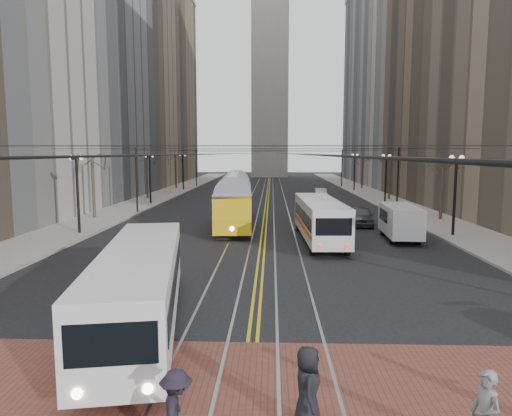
# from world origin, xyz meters

# --- Properties ---
(ground) EXTENTS (260.00, 260.00, 0.00)m
(ground) POSITION_xyz_m (0.00, 0.00, 0.00)
(ground) COLOR black
(ground) RESTS_ON ground
(sidewalk_left) EXTENTS (5.00, 140.00, 0.15)m
(sidewalk_left) POSITION_xyz_m (-15.00, 45.00, 0.07)
(sidewalk_left) COLOR gray
(sidewalk_left) RESTS_ON ground
(sidewalk_right) EXTENTS (5.00, 140.00, 0.15)m
(sidewalk_right) POSITION_xyz_m (15.00, 45.00, 0.07)
(sidewalk_right) COLOR gray
(sidewalk_right) RESTS_ON ground
(crosswalk_band) EXTENTS (25.00, 6.00, 0.01)m
(crosswalk_band) POSITION_xyz_m (0.00, -4.00, 0.01)
(crosswalk_band) COLOR brown
(crosswalk_band) RESTS_ON ground
(streetcar_rails) EXTENTS (4.80, 130.00, 0.02)m
(streetcar_rails) POSITION_xyz_m (0.00, 45.00, 0.00)
(streetcar_rails) COLOR gray
(streetcar_rails) RESTS_ON ground
(centre_lines) EXTENTS (0.42, 130.00, 0.01)m
(centre_lines) POSITION_xyz_m (0.00, 45.00, 0.01)
(centre_lines) COLOR gold
(centre_lines) RESTS_ON ground
(building_left_mid) EXTENTS (16.00, 20.00, 34.00)m
(building_left_mid) POSITION_xyz_m (-25.50, 46.00, 17.00)
(building_left_mid) COLOR slate
(building_left_mid) RESTS_ON ground
(building_left_midfar) EXTENTS (20.00, 20.00, 52.00)m
(building_left_midfar) POSITION_xyz_m (-27.50, 66.00, 26.00)
(building_left_midfar) COLOR gray
(building_left_midfar) RESTS_ON ground
(building_left_far) EXTENTS (16.00, 20.00, 40.00)m
(building_left_far) POSITION_xyz_m (-25.50, 86.00, 20.00)
(building_left_far) COLOR brown
(building_left_far) RESTS_ON ground
(building_right_mid) EXTENTS (16.00, 20.00, 34.00)m
(building_right_mid) POSITION_xyz_m (25.50, 46.00, 17.00)
(building_right_mid) COLOR brown
(building_right_mid) RESTS_ON ground
(building_right_midfar) EXTENTS (20.00, 20.00, 52.00)m
(building_right_midfar) POSITION_xyz_m (27.50, 66.00, 26.00)
(building_right_midfar) COLOR #A29F98
(building_right_midfar) RESTS_ON ground
(building_right_far) EXTENTS (16.00, 20.00, 40.00)m
(building_right_far) POSITION_xyz_m (25.50, 86.00, 20.00)
(building_right_far) COLOR slate
(building_right_far) RESTS_ON ground
(clock_tower) EXTENTS (12.00, 12.00, 66.00)m
(clock_tower) POSITION_xyz_m (0.00, 102.00, 35.96)
(clock_tower) COLOR #B2AFA5
(clock_tower) RESTS_ON ground
(lamp_posts) EXTENTS (27.60, 57.20, 5.60)m
(lamp_posts) POSITION_xyz_m (-0.00, 28.75, 2.80)
(lamp_posts) COLOR black
(lamp_posts) RESTS_ON ground
(street_trees) EXTENTS (31.68, 53.28, 5.60)m
(street_trees) POSITION_xyz_m (0.00, 35.25, 2.80)
(street_trees) COLOR #382D23
(street_trees) RESTS_ON ground
(trolley_wires) EXTENTS (25.96, 120.00, 6.60)m
(trolley_wires) POSITION_xyz_m (0.00, 34.83, 3.77)
(trolley_wires) COLOR black
(trolley_wires) RESTS_ON ground
(transit_bus) EXTENTS (4.28, 11.56, 2.83)m
(transit_bus) POSITION_xyz_m (-3.87, 0.00, 1.42)
(transit_bus) COLOR silver
(transit_bus) RESTS_ON ground
(streetcar) EXTENTS (3.45, 14.55, 3.40)m
(streetcar) POSITION_xyz_m (-2.50, 22.85, 1.70)
(streetcar) COLOR yellow
(streetcar) RESTS_ON ground
(rear_bus) EXTENTS (2.82, 11.09, 2.87)m
(rear_bus) POSITION_xyz_m (3.87, 15.89, 1.44)
(rear_bus) COLOR silver
(rear_bus) RESTS_ON ground
(cargo_van) EXTENTS (2.41, 5.54, 2.40)m
(cargo_van) POSITION_xyz_m (9.55, 16.73, 1.20)
(cargo_van) COLOR silver
(cargo_van) RESTS_ON ground
(sedan_grey) EXTENTS (2.49, 4.79, 1.56)m
(sedan_grey) POSITION_xyz_m (8.13, 23.09, 0.78)
(sedan_grey) COLOR #44474C
(sedan_grey) RESTS_ON ground
(sedan_silver) EXTENTS (1.58, 4.30, 1.40)m
(sedan_silver) POSITION_xyz_m (7.01, 44.94, 0.70)
(sedan_silver) COLOR #A7AAAF
(sedan_silver) RESTS_ON ground
(pedestrian_a) EXTENTS (0.63, 0.94, 1.88)m
(pedestrian_a) POSITION_xyz_m (1.40, -5.55, 0.95)
(pedestrian_a) COLOR black
(pedestrian_a) RESTS_ON crosswalk_band
(pedestrian_d) EXTENTS (0.89, 1.26, 1.77)m
(pedestrian_d) POSITION_xyz_m (-1.28, -6.50, 0.90)
(pedestrian_d) COLOR black
(pedestrian_d) RESTS_ON crosswalk_band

